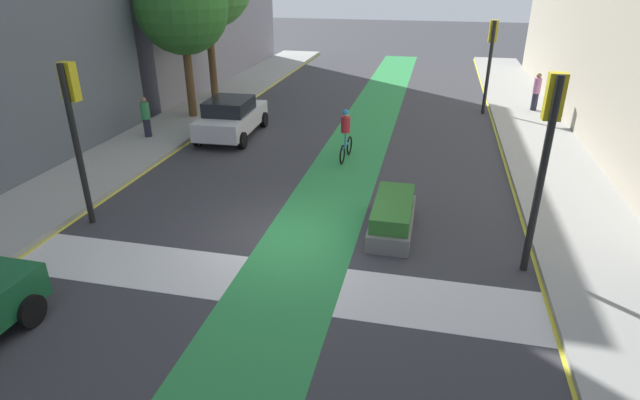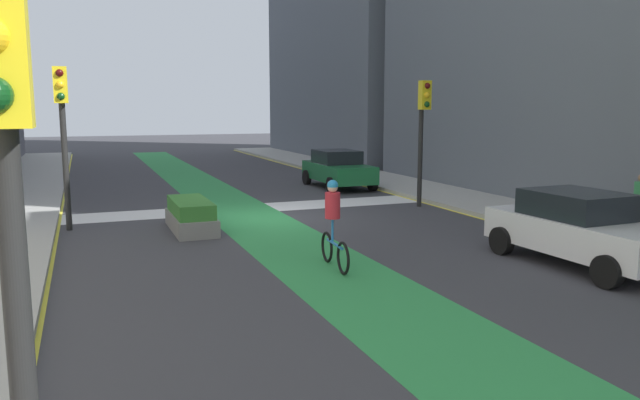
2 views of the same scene
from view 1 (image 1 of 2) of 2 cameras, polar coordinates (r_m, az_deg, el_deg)
name	(u,v)px [view 1 (image 1 of 2)]	position (r m, az deg, el deg)	size (l,w,h in m)	color
ground_plane	(288,238)	(13.01, -3.58, -4.31)	(120.00, 120.00, 0.00)	#38383D
bike_lane_paint	(309,240)	(12.88, -1.30, -4.55)	(2.40, 60.00, 0.01)	#2D8C47
crosswalk_band	(263,281)	(11.39, -6.40, -9.04)	(12.00, 1.80, 0.01)	silver
sidewalk_left	(35,208)	(16.56, -29.39, -0.75)	(3.00, 60.00, 0.15)	#9E9E99
curb_stripe_left	(82,215)	(15.65, -25.21, -1.53)	(0.16, 60.00, 0.01)	yellow
sidewalk_right	(608,271)	(13.23, 29.68, -6.95)	(3.00, 60.00, 0.15)	#9E9E99
curb_stripe_right	(537,266)	(12.87, 23.24, -6.81)	(0.16, 60.00, 0.01)	yellow
traffic_signal_near_right	(548,139)	(11.51, 24.21, 6.31)	(0.35, 0.52, 4.41)	black
traffic_signal_near_left	(74,114)	(14.22, -25.96, 8.67)	(0.35, 0.52, 4.23)	black
traffic_signal_far_right	(491,49)	(25.11, 18.68, 15.76)	(0.35, 0.52, 4.18)	black
car_white_left_far	(231,117)	(21.04, -9.93, 9.18)	(2.17, 4.27, 1.57)	silver
cyclist_in_lane	(346,134)	(18.03, 2.91, 7.47)	(0.32, 1.73, 1.86)	black
pedestrian_sidewalk_right_a	(536,91)	(26.21, 23.14, 11.16)	(0.34, 0.34, 1.73)	#262638
pedestrian_sidewalk_left_a	(146,117)	(21.33, -18.99, 8.83)	(0.34, 0.34, 1.58)	#262638
street_tree_near	(182,7)	(23.41, -15.27, 20.16)	(3.90, 3.90, 6.60)	brown
median_planter	(392,216)	(13.33, 8.15, -1.82)	(1.05, 2.75, 0.85)	slate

